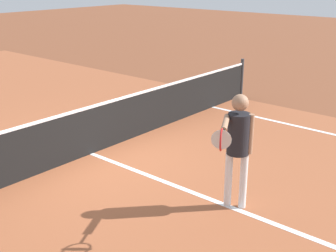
% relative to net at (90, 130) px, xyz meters
% --- Properties ---
extents(ground_plane, '(60.00, 60.00, 0.00)m').
position_rel_net_xyz_m(ground_plane, '(0.00, 0.00, -0.49)').
color(ground_plane, brown).
extents(court_surface_inbounds, '(10.62, 24.40, 0.00)m').
position_rel_net_xyz_m(court_surface_inbounds, '(0.00, 0.00, -0.49)').
color(court_surface_inbounds, '#9E5433').
rests_on(court_surface_inbounds, ground_plane).
extents(line_center_service, '(0.10, 6.40, 0.01)m').
position_rel_net_xyz_m(line_center_service, '(0.00, -3.20, -0.49)').
color(line_center_service, white).
rests_on(line_center_service, ground_plane).
extents(net, '(11.10, 0.09, 1.07)m').
position_rel_net_xyz_m(net, '(0.00, 0.00, 0.00)').
color(net, '#33383D').
rests_on(net, ground_plane).
extents(player_near, '(1.19, 0.60, 1.75)m').
position_rel_net_xyz_m(player_near, '(0.04, -3.23, 0.60)').
color(player_near, white).
rests_on(player_near, ground_plane).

